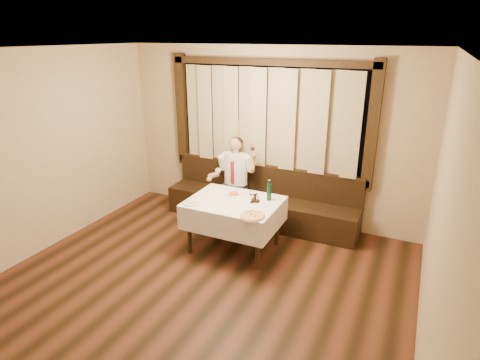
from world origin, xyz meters
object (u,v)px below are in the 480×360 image
at_px(pasta_red, 233,193).
at_px(cruet_caddy, 255,199).
at_px(dining_table, 234,208).
at_px(banquette, 261,204).
at_px(pizza, 252,216).
at_px(pasta_cream, 192,201).
at_px(seated_man, 234,173).
at_px(green_bottle, 269,191).

height_order(pasta_red, cruet_caddy, cruet_caddy).
xyz_separation_m(dining_table, pasta_red, (-0.10, 0.18, 0.14)).
height_order(banquette, pasta_red, banquette).
bearing_deg(dining_table, pizza, -40.05).
bearing_deg(pasta_cream, seated_man, 88.30).
distance_m(pasta_red, seated_man, 0.83).
relative_size(banquette, cruet_caddy, 24.89).
height_order(dining_table, seated_man, seated_man).
distance_m(green_bottle, seated_man, 1.13).
bearing_deg(pasta_cream, pasta_red, 52.06).
bearing_deg(cruet_caddy, pasta_red, -174.44).
relative_size(pizza, pasta_cream, 1.28).
bearing_deg(pasta_cream, pizza, -3.46).
relative_size(pizza, seated_man, 0.24).
xyz_separation_m(banquette, green_bottle, (0.43, -0.79, 0.57)).
relative_size(green_bottle, seated_man, 0.22).
relative_size(banquette, pizza, 9.66).
height_order(pasta_red, seated_man, seated_man).
relative_size(cruet_caddy, seated_man, 0.09).
distance_m(pasta_cream, seated_man, 1.25).
bearing_deg(cruet_caddy, seated_man, 149.81).
xyz_separation_m(cruet_caddy, seated_man, (-0.73, 0.84, 0.01)).
bearing_deg(banquette, green_bottle, -61.23).
distance_m(dining_table, green_bottle, 0.55).
distance_m(cruet_caddy, seated_man, 1.12).
height_order(banquette, dining_table, banquette).
bearing_deg(pasta_cream, green_bottle, 31.09).
distance_m(banquette, green_bottle, 1.07).
xyz_separation_m(banquette, dining_table, (0.00, -1.02, 0.34)).
relative_size(banquette, pasta_red, 12.65).
distance_m(banquette, seated_man, 0.68).
height_order(green_bottle, seated_man, seated_man).
xyz_separation_m(banquette, pasta_red, (-0.10, -0.84, 0.48)).
height_order(pizza, cruet_caddy, cruet_caddy).
bearing_deg(banquette, seated_man, -168.76).
bearing_deg(seated_man, green_bottle, -38.45).
bearing_deg(green_bottle, dining_table, -151.33).
height_order(banquette, seated_man, seated_man).
relative_size(green_bottle, cruet_caddy, 2.35).
xyz_separation_m(banquette, cruet_caddy, (0.28, -0.93, 0.49)).
xyz_separation_m(pizza, pasta_cream, (-0.93, 0.06, 0.02)).
bearing_deg(pasta_red, pizza, -45.84).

